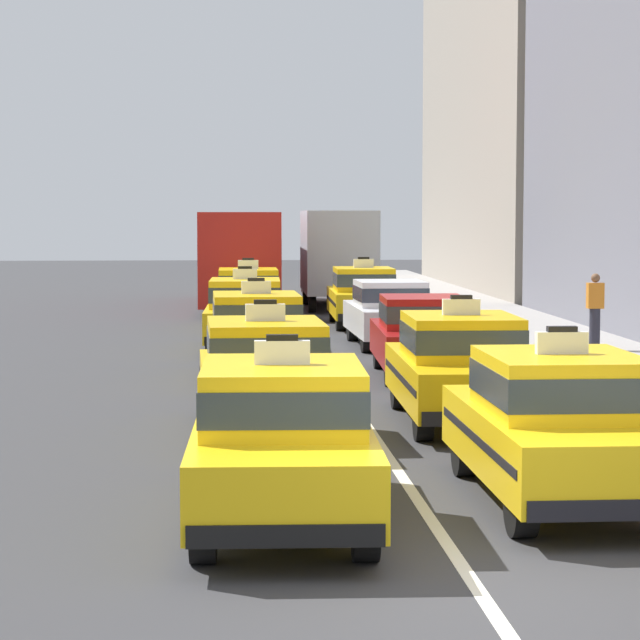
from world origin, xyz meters
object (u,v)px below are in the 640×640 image
object	(u,v)px
taxi_left_nearest	(282,439)
taxi_right_fifth	(363,295)
taxi_right_nearest	(558,424)
sedan_right_third	(423,334)
box_truck_right_sixth	(336,255)
sedan_right_fourth	(390,311)
taxi_left_third	(256,334)
taxi_left_fourth	(245,313)
taxi_right_second	(460,366)
taxi_left_fifth	(248,297)
bus_left_sixth	(240,254)
taxi_left_second	(265,375)
pedestrian_mid_block	(595,311)

from	to	relation	value
taxi_left_nearest	taxi_right_fifth	xyz separation A→B (m)	(3.30, 23.75, 0.00)
taxi_right_nearest	sedan_right_third	size ratio (longest dim) A/B	1.04
box_truck_right_sixth	sedan_right_fourth	bearing A→B (deg)	-89.34
taxi_right_nearest	sedan_right_third	distance (m)	11.27
taxi_left_third	sedan_right_fourth	distance (m)	7.02
taxi_left_nearest	taxi_right_nearest	world-z (taller)	same
taxi_left_third	taxi_left_fourth	bearing A→B (deg)	91.26
taxi_left_fourth	taxi_right_second	xyz separation A→B (m)	(3.07, -11.10, 0.00)
taxi_right_second	sedan_right_fourth	bearing A→B (deg)	88.09
sedan_right_fourth	taxi_left_fifth	bearing A→B (deg)	122.44
taxi_right_fifth	taxi_left_nearest	bearing A→B (deg)	-97.92
taxi_left_third	taxi_left_fifth	distance (m)	11.35
bus_left_sixth	taxi_left_second	bearing A→B (deg)	-89.86
taxi_left_nearest	taxi_left_fourth	size ratio (longest dim) A/B	1.00
taxi_left_third	box_truck_right_sixth	size ratio (longest dim) A/B	0.66
taxi_left_fifth	bus_left_sixth	xyz separation A→B (m)	(-0.13, 8.51, 0.94)
sedan_right_fourth	taxi_left_nearest	bearing A→B (deg)	-100.51
taxi_right_second	taxi_left_nearest	bearing A→B (deg)	-115.06
taxi_left_fifth	taxi_right_nearest	xyz separation A→B (m)	(3.00, -22.40, 0.00)
bus_left_sixth	taxi_left_fourth	bearing A→B (deg)	-90.17
taxi_left_third	box_truck_right_sixth	distance (m)	19.86
sedan_right_fourth	taxi_left_third	bearing A→B (deg)	-118.32
taxi_right_nearest	taxi_right_fifth	distance (m)	22.98
sedan_right_third	taxi_left_second	bearing A→B (deg)	-116.20
taxi_left_third	taxi_right_second	bearing A→B (deg)	-61.92
sedan_right_fourth	pedestrian_mid_block	distance (m)	4.95
taxi_left_nearest	bus_left_sixth	distance (m)	31.69
bus_left_sixth	sedan_right_third	xyz separation A→B (m)	(3.32, -19.64, -0.97)
taxi_right_fifth	box_truck_right_sixth	world-z (taller)	box_truck_right_sixth
taxi_right_second	sedan_right_third	world-z (taller)	taxi_right_second
taxi_left_nearest	taxi_left_fifth	world-z (taller)	same
taxi_right_nearest	pedestrian_mid_block	world-z (taller)	taxi_right_nearest
taxi_left_second	taxi_right_fifth	xyz separation A→B (m)	(3.32, 18.34, 0.00)
taxi_right_second	pedestrian_mid_block	xyz separation A→B (m)	(4.69, 9.24, 0.13)
bus_left_sixth	pedestrian_mid_block	distance (m)	17.90
taxi_left_third	taxi_left_nearest	bearing A→B (deg)	-90.03
taxi_right_second	taxi_right_nearest	bearing A→B (deg)	-88.92
taxi_left_fifth	taxi_right_fifth	size ratio (longest dim) A/B	0.99
taxi_left_second	taxi_left_third	distance (m)	6.41
taxi_right_fifth	taxi_left_third	bearing A→B (deg)	-105.44
taxi_left_second	bus_left_sixth	bearing A→B (deg)	90.14
taxi_right_nearest	taxi_right_second	world-z (taller)	same
sedan_right_third	sedan_right_fourth	size ratio (longest dim) A/B	1.01
taxi_left_fifth	bus_left_sixth	size ratio (longest dim) A/B	0.41
bus_left_sixth	sedan_right_fourth	bearing A→B (deg)	-75.99
taxi_left_nearest	taxi_right_fifth	size ratio (longest dim) A/B	1.00
taxi_left_nearest	taxi_right_nearest	distance (m)	3.15
taxi_left_fourth	bus_left_sixth	size ratio (longest dim) A/B	0.41
taxi_right_fifth	taxi_left_second	bearing A→B (deg)	-100.25
taxi_left_second	taxi_left_fifth	distance (m)	17.76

